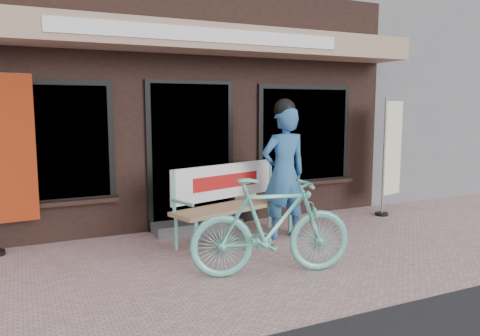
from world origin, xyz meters
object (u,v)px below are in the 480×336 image
person (284,171)px  bicycle (272,226)px  nobori_red (9,159)px  menu_stand (244,193)px  bench (232,196)px  nobori_cream (391,154)px

person → bicycle: size_ratio=1.08×
bicycle → nobori_red: size_ratio=0.78×
bicycle → menu_stand: 2.38m
person → menu_stand: size_ratio=2.17×
person → nobori_red: bearing=167.0°
bench → bicycle: bicycle is taller
person → nobori_red: (-3.40, 0.86, 0.24)m
person → nobori_red: nobori_red is taller
bicycle → nobori_red: 3.33m
bench → person: 0.80m
bicycle → nobori_cream: nobori_cream is taller
bicycle → nobori_cream: bearing=-49.0°
nobori_red → person: bearing=-18.8°
person → nobori_cream: 2.43m
bench → nobori_cream: size_ratio=1.00×
bicycle → nobori_cream: size_ratio=0.91×
bench → person: size_ratio=1.02×
nobori_cream → menu_stand: (-2.47, 0.58, -0.56)m
person → nobori_cream: size_ratio=0.98×
person → bicycle: 1.52m
bench → menu_stand: (0.59, 0.82, -0.15)m
person → bicycle: person is taller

